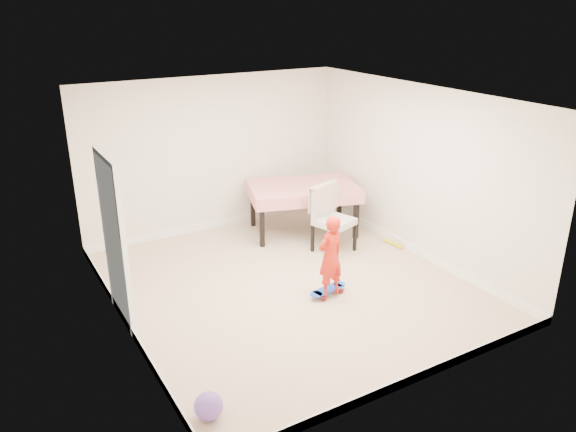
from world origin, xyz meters
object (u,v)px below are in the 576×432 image
dining_table (303,209)px  balloon (209,406)px  dining_chair (334,220)px  child (330,259)px  skateboard (328,292)px

dining_table → balloon: dining_table is taller
dining_chair → child: size_ratio=0.95×
skateboard → dining_table: bearing=57.1°
dining_table → skateboard: 2.26m
dining_chair → child: (-0.89, -1.18, 0.03)m
dining_chair → balloon: (-3.19, -2.53, -0.39)m
child → balloon: (-2.31, -1.36, -0.42)m
dining_table → child: size_ratio=1.58×
dining_table → dining_chair: (-0.00, -0.92, 0.11)m
dining_table → dining_chair: dining_chair is taller
dining_chair → skateboard: size_ratio=1.79×
child → balloon: child is taller
child → balloon: bearing=19.8°
skateboard → balloon: 2.72m
dining_table → balloon: size_ratio=6.33×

